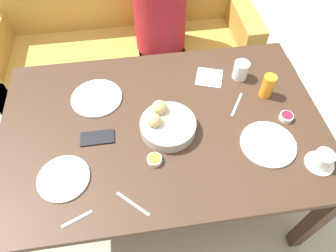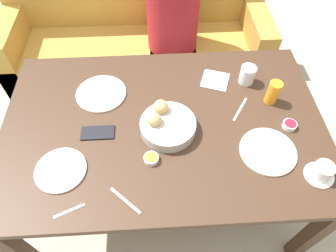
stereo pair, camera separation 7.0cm
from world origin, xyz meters
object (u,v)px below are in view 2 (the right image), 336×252
Objects in this scene: napkin at (215,80)px; spoon_coffee at (69,211)px; bread_basket at (167,124)px; jam_bowl_honey at (151,158)px; fork_silver at (125,200)px; coffee_cup at (322,172)px; plate_near_right at (268,151)px; plate_near_left at (61,170)px; jam_bowl_berry at (290,125)px; seated_person at (172,32)px; water_tumbler at (247,75)px; cell_phone at (98,133)px; couch at (138,45)px; knife_silver at (240,109)px; juice_glass at (273,92)px; plate_far_center at (101,93)px.

spoon_coffee is at bearing -134.79° from napkin.
bread_basket is 0.18m from jam_bowl_honey.
fork_silver is at bearing -125.22° from napkin.
spoon_coffee is (-1.00, -0.09, -0.03)m from coffee_cup.
plate_near_left is at bearing -177.33° from plate_near_right.
jam_bowl_berry is at bearing -1.98° from bread_basket.
seated_person reaches higher than water_tumbler.
cell_phone is at bearing -152.31° from napkin.
coffee_cup is 1.91× the size of jam_bowl_berry.
seated_person is 5.12× the size of plate_near_right.
cell_phone is (-0.41, -0.97, 0.18)m from seated_person.
water_tumbler is 1.05m from spoon_coffee.
plate_near_left is (-0.28, -1.31, 0.40)m from couch.
coffee_cup is at bearing -55.84° from knife_silver.
juice_glass reaches higher than plate_near_left.
napkin is (-0.09, 0.20, 0.00)m from knife_silver.
seated_person is at bearing 112.80° from coffee_cup.
plate_near_right is 3.86× the size of jam_bowl_honey.
plate_near_right is at bearing 2.67° from plate_near_left.
jam_bowl_berry is 0.81m from fork_silver.
water_tumbler is 0.78× the size of coffee_cup.
plate_far_center is 3.94× the size of jam_bowl_berry.
couch is at bearing 81.39° from spoon_coffee.
water_tumbler is 0.56× the size of napkin.
jam_bowl_honey is at bearing 32.90° from spoon_coffee.
plate_near_right is 0.51m from jam_bowl_honey.
plate_near_right is at bearing 17.13° from fork_silver.
coffee_cup is (0.52, -1.24, 0.20)m from seated_person.
water_tumbler reaches higher than napkin.
bread_basket is at bearing 43.11° from spoon_coffee.
plate_near_left is at bearing 175.52° from coffee_cup.
cell_phone reaches higher than fork_silver.
seated_person is at bearing 117.44° from juice_glass.
couch is 11.10× the size of napkin.
water_tumbler reaches higher than knife_silver.
plate_far_center is (-0.32, 0.24, -0.03)m from bread_basket.
bread_basket is 0.46m from plate_near_right.
couch reaches higher than fork_silver.
knife_silver is at bearing 15.08° from bread_basket.
juice_glass is at bearing 105.78° from jam_bowl_berry.
cell_phone is (-0.74, -0.29, -0.04)m from water_tumbler.
bread_basket is at bearing 61.93° from fork_silver.
plate_far_center is at bearing 168.45° from knife_silver.
plate_near_left is 1.42× the size of cell_phone.
couch is 1.40m from plate_near_left.
couch is at bearing 122.79° from jam_bowl_berry.
jam_bowl_honey reaches higher than spoon_coffee.
jam_bowl_honey reaches higher than fork_silver.
juice_glass is at bearing 29.26° from spoon_coffee.
bread_basket is at bearing 65.35° from jam_bowl_honey.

